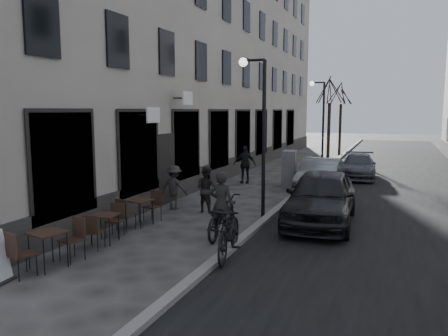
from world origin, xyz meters
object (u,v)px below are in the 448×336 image
Objects in this scene: streetlamp_near at (259,120)px; car_mid at (320,176)px; streetlamp_far at (320,115)px; bistro_set_b at (105,225)px; pedestrian_mid at (174,187)px; car_far at (358,166)px; moped at (229,231)px; car_near at (321,197)px; bicycle at (221,217)px; pedestrian_far at (245,164)px; bistro_set_c at (140,210)px; tree_near at (330,91)px; pedestrian_near at (206,189)px; tree_far at (341,94)px; bistro_set_a at (48,246)px; utility_cabinet at (289,168)px.

car_mid is (1.17, 5.07, -2.45)m from streetlamp_near.
streetlamp_far is 3.24× the size of bistro_set_b.
car_far is (5.43, 9.73, -0.16)m from pedestrian_mid.
moped is (0.52, -16.00, -2.51)m from streetlamp_far.
car_near reaches higher than moped.
pedestrian_far is (-2.27, 8.67, 0.34)m from bicycle.
bicycle is at bearing -104.79° from car_far.
moped is (3.52, -1.71, 0.16)m from bistro_set_c.
streetlamp_near reaches higher than pedestrian_mid.
streetlamp_near is 2.40× the size of bicycle.
tree_near reaches higher than pedestrian_near.
bistro_set_c is (-3.00, -2.29, -2.67)m from streetlamp_near.
tree_far is at bearing 82.44° from moped.
pedestrian_near is at bearing 94.38° from bistro_set_a.
pedestrian_mid is (-2.79, 2.54, 0.21)m from bicycle.
streetlamp_far reaches higher than car_far.
car_mid is 4.91m from car_far.
car_mid is (-0.84, 5.08, -0.11)m from car_near.
bistro_set_c is at bearing 91.56° from pedestrian_mid.
streetlamp_near is 7.11m from pedestrian_far.
tree_far is 15.47m from pedestrian_far.
tree_far is at bearing 89.54° from streetlamp_far.
streetlamp_far is at bearing 57.26° from pedestrian_far.
tree_near is at bearing 82.76° from moped.
car_mid is (4.27, 4.96, -0.06)m from pedestrian_mid.
tree_near is 3.45× the size of bistro_set_c.
pedestrian_near is (-1.47, -6.07, -0.03)m from utility_cabinet.
bicycle reaches higher than bistro_set_c.
tree_near is 1.00× the size of tree_far.
utility_cabinet reaches higher than bistro_set_a.
bistro_set_a is at bearing -157.20° from moped.
car_far is 1.95× the size of moped.
bicycle is at bearing 136.50° from pedestrian_near.
pedestrian_far is (-0.70, 6.12, 0.12)m from pedestrian_near.
bistro_set_c is 0.76× the size of moped.
bistro_set_c is 0.38× the size of car_mid.
streetlamp_far reaches higher than bistro_set_b.
moped is (0.45, -25.00, -4.01)m from tree_far.
streetlamp_near is at bearing -168.46° from pedestrian_near.
tree_far is 2.69× the size of bicycle.
streetlamp_near is at bearing -106.04° from car_far.
bistro_set_b is 1.01× the size of pedestrian_near.
tree_far is at bearing -94.42° from bicycle.
bistro_set_c is 2.71m from bicycle.
car_far is at bearing 73.94° from moped.
car_mid reaches higher than bistro_set_b.
bistro_set_b is 0.33× the size of car_near.
pedestrian_far is 3.92m from car_mid.
tree_near is at bearing -94.73° from bicycle.
pedestrian_far reaches higher than pedestrian_near.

